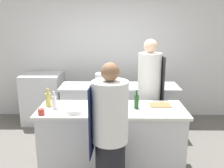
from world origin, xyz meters
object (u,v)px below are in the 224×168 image
(oven_range, at_px, (43,98))
(stockpot, at_px, (103,79))
(cup, at_px, (41,112))
(bottle_wine, at_px, (48,99))
(chef_at_prep_near, at_px, (110,136))
(bowl_mixing_large, at_px, (98,105))
(chef_at_stove, at_px, (149,95))
(bottle_vinegar, at_px, (54,102))
(bowl_prep_small, at_px, (74,111))
(bottle_olive_oil, at_px, (136,101))

(oven_range, xyz_separation_m, stockpot, (1.26, -0.38, 0.50))
(cup, bearing_deg, bottle_wine, 89.41)
(chef_at_prep_near, bearing_deg, cup, 68.70)
(bowl_mixing_large, bearing_deg, chef_at_stove, 38.72)
(stockpot, bearing_deg, bottle_vinegar, -113.09)
(chef_at_stove, xyz_separation_m, bowl_prep_small, (-1.07, -0.86, 0.03))
(bottle_vinegar, xyz_separation_m, bowl_mixing_large, (0.58, 0.07, -0.07))
(stockpot, bearing_deg, chef_at_prep_near, -85.19)
(oven_range, relative_size, bowl_mixing_large, 5.16)
(chef_at_prep_near, xyz_separation_m, bowl_mixing_large, (-0.18, 0.69, 0.12))
(bottle_vinegar, bearing_deg, chef_at_prep_near, -39.69)
(stockpot, bearing_deg, oven_range, 163.16)
(cup, bearing_deg, bottle_vinegar, 63.31)
(bottle_vinegar, bearing_deg, chef_at_stove, 27.10)
(chef_at_stove, relative_size, bowl_prep_small, 8.93)
(cup, bearing_deg, bowl_prep_small, 8.80)
(oven_range, xyz_separation_m, cup, (0.56, -1.98, 0.44))
(bowl_mixing_large, bearing_deg, stockpot, 89.61)
(bowl_prep_small, distance_m, stockpot, 1.57)
(oven_range, height_order, stockpot, stockpot)
(bowl_prep_small, distance_m, cup, 0.41)
(oven_range, xyz_separation_m, bowl_prep_small, (0.96, -1.92, 0.42))
(bottle_vinegar, bearing_deg, bowl_prep_small, -29.74)
(bowl_mixing_large, bearing_deg, bottle_wine, 176.58)
(bowl_mixing_large, bearing_deg, bottle_vinegar, -173.32)
(bottle_olive_oil, bearing_deg, stockpot, 110.68)
(chef_at_prep_near, relative_size, chef_at_stove, 0.92)
(chef_at_stove, distance_m, bottle_wine, 1.59)
(cup, bearing_deg, chef_at_stove, 32.04)
(chef_at_prep_near, bearing_deg, bowl_mixing_large, 17.73)
(chef_at_prep_near, bearing_deg, stockpot, 8.20)
(chef_at_prep_near, xyz_separation_m, stockpot, (-0.17, 2.00, 0.19))
(bowl_mixing_large, height_order, cup, cup)
(cup, xyz_separation_m, stockpot, (0.70, 1.60, 0.06))
(bowl_prep_small, height_order, stockpot, stockpot)
(chef_at_stove, bearing_deg, stockpot, -139.87)
(chef_at_stove, distance_m, bowl_prep_small, 1.38)
(bowl_prep_small, bearing_deg, bowl_mixing_large, 38.81)
(chef_at_stove, bearing_deg, oven_range, -126.25)
(oven_range, relative_size, bottle_wine, 3.99)
(oven_range, relative_size, chef_at_prep_near, 0.62)
(bottle_wine, bearing_deg, bottle_vinegar, -44.50)
(bottle_vinegar, distance_m, bowl_prep_small, 0.34)
(bowl_mixing_large, xyz_separation_m, bowl_prep_small, (-0.29, -0.23, -0.00))
(bottle_wine, bearing_deg, stockpot, 61.17)
(bottle_vinegar, distance_m, bottle_wine, 0.16)
(chef_at_stove, relative_size, bowl_mixing_large, 9.11)
(bowl_mixing_large, relative_size, bowl_prep_small, 0.98)
(oven_range, relative_size, cup, 12.34)
(chef_at_prep_near, relative_size, cup, 19.96)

